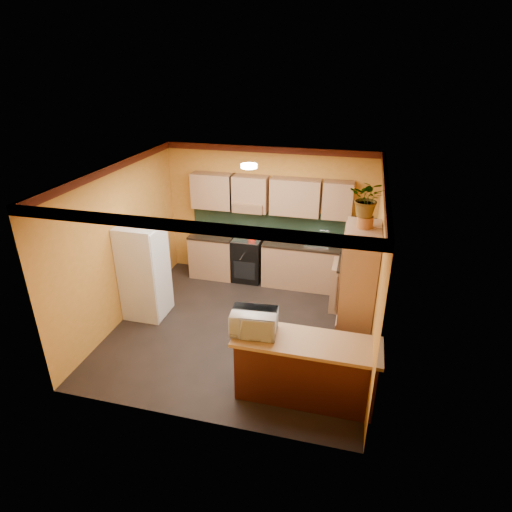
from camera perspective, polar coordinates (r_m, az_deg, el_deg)
The scene contains 15 objects.
room_shell at distance 6.72m, azimuth -1.45°, elevation 6.55°, with size 4.24×4.24×2.72m.
base_cabinets_back at distance 8.66m, azimuth 2.93°, elevation -0.87°, with size 3.65×0.60×0.88m, color tan.
countertop_back at distance 8.47m, azimuth 3.00°, elevation 1.93°, with size 3.65×0.62×0.04m, color black.
stove at distance 8.79m, azimuth -1.06°, elevation -0.35°, with size 0.58×0.58×0.91m, color black.
kettle at distance 8.50m, azimuth -0.53°, elevation 2.76°, with size 0.17×0.17×0.18m, color red, non-canonical shape.
sink at distance 8.36m, azimuth 8.22°, elevation 1.62°, with size 0.48×0.40×0.03m, color silver.
base_cabinets_right at distance 7.95m, azimuth 12.87°, elevation -4.06°, with size 0.60×0.80×0.88m, color tan.
countertop_right at distance 7.74m, azimuth 13.19°, elevation -1.08°, with size 0.62×0.80×0.04m, color black.
fridge at distance 7.66m, azimuth -14.68°, elevation -1.94°, with size 0.68×0.66×1.70m, color white.
pantry at distance 6.44m, azimuth 13.27°, elevation -5.18°, with size 0.48×0.90×2.10m, color tan.
fern_pot at distance 6.01m, azimuth 14.34°, elevation 4.43°, with size 0.22×0.22×0.16m, color #9A5525.
fern at distance 5.91m, azimuth 14.68°, elevation 7.44°, with size 0.45×0.39×0.50m, color tan.
breakfast_bar at distance 5.90m, azimuth 6.56°, elevation -14.98°, with size 1.80×0.55×0.88m, color #481A11.
bar_top at distance 5.61m, azimuth 6.79°, elevation -11.33°, with size 1.90×0.65×0.05m, color tan.
microwave at distance 5.61m, azimuth -0.27°, elevation -8.81°, with size 0.59×0.40×0.33m, color white.
Camera 1 is at (1.76, -5.86, 4.21)m, focal length 30.00 mm.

